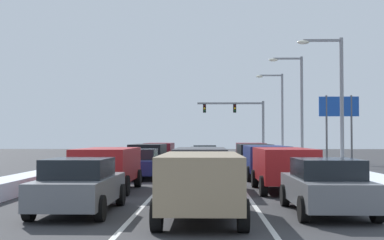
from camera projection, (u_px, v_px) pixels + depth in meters
ground_plane at (202, 177)px, 27.82m from camera, size 135.43×135.43×0.00m
lane_stripe_between_right_lane_and_center_lane at (230, 171)px, 32.97m from camera, size 0.14×57.30×0.01m
lane_stripe_between_center_lane_and_left_lane at (176, 171)px, 33.07m from camera, size 0.14×57.30×0.01m
snow_bank_right_shoulder at (315, 167)px, 32.83m from camera, size 2.06×57.30×0.48m
snow_bank_left_shoulder at (93, 166)px, 33.23m from camera, size 1.27×57.30×0.59m
sedan_gray_right_lane_nearest at (326, 186)px, 14.37m from camera, size 2.00×4.50×1.51m
suv_red_right_lane_second at (284, 165)px, 20.27m from camera, size 2.16×4.90×1.67m
suv_navy_right_lane_third at (266, 159)px, 26.38m from camera, size 2.16×4.90×1.67m
suv_black_right_lane_fourth at (254, 155)px, 33.05m from camera, size 2.16×4.90×1.67m
suv_maroon_right_lane_fifth at (251, 152)px, 40.12m from camera, size 2.16×4.90×1.67m
suv_tan_center_lane_nearest at (201, 180)px, 13.29m from camera, size 2.16×4.90×1.67m
suv_charcoal_center_lane_second at (201, 165)px, 20.55m from camera, size 2.16×4.90×1.67m
sedan_silver_center_lane_third at (198, 164)px, 26.47m from camera, size 2.00×4.50×1.51m
sedan_white_center_lane_fourth at (204, 159)px, 32.70m from camera, size 2.00×4.50×1.51m
sedan_green_center_lane_fifth at (205, 155)px, 39.36m from camera, size 2.00×4.50×1.51m
sedan_gray_left_lane_nearest at (79, 185)px, 14.56m from camera, size 2.00×4.50×1.51m
suv_red_left_lane_second at (108, 165)px, 20.44m from camera, size 2.16×4.90×1.67m
sedan_navy_left_lane_third at (140, 164)px, 26.63m from camera, size 2.00×4.50×1.51m
suv_black_left_lane_fourth at (148, 155)px, 33.08m from camera, size 2.16×4.90×1.67m
suv_maroon_left_lane_fifth at (160, 152)px, 39.87m from camera, size 2.16×4.90×1.67m
traffic_light_gantry at (242, 116)px, 59.06m from camera, size 7.54×0.47×6.20m
street_lamp_right_near at (335, 92)px, 30.36m from camera, size 2.66×0.36×7.88m
street_lamp_right_mid at (297, 100)px, 40.79m from camera, size 2.66×0.36×8.40m
street_lamp_right_far at (279, 108)px, 51.20m from camera, size 2.66×0.36×8.32m
roadside_sign_right at (339, 114)px, 42.34m from camera, size 3.20×0.16×5.50m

